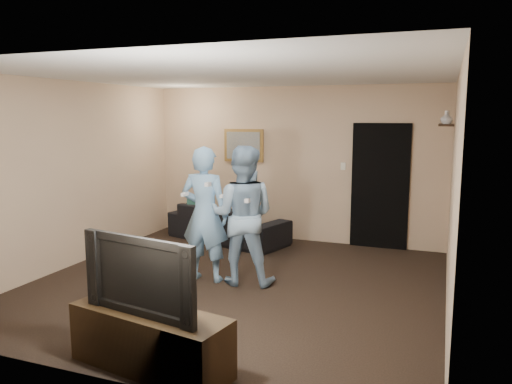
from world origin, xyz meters
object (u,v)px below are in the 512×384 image
at_px(wii_player_left, 205,214).
at_px(sofa, 228,223).
at_px(wii_player_right, 242,215).
at_px(television, 148,273).
at_px(tv_console, 150,340).

bearing_deg(wii_player_left, sofa, 106.04).
height_order(wii_player_left, wii_player_right, wii_player_right).
height_order(sofa, television, television).
relative_size(tv_console, television, 1.26).
height_order(tv_console, wii_player_right, wii_player_right).
bearing_deg(wii_player_left, television, -74.87).
bearing_deg(television, wii_player_left, 115.16).
bearing_deg(television, wii_player_right, 102.84).
xyz_separation_m(television, wii_player_right, (-0.11, 2.31, 0.04)).
xyz_separation_m(sofa, television, (1.17, -4.21, 0.53)).
distance_m(tv_console, wii_player_right, 2.40).
relative_size(sofa, television, 1.84).
distance_m(sofa, wii_player_right, 2.25).
xyz_separation_m(television, wii_player_left, (-0.60, 2.24, 0.03)).
xyz_separation_m(tv_console, wii_player_left, (-0.60, 2.24, 0.62)).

